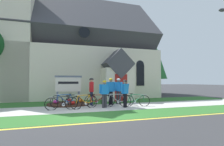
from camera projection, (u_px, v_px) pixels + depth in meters
The scene contains 20 objects.
ground at pixel (77, 104), 12.08m from camera, with size 140.00×140.00×0.00m, color #333335.
sidewalk_slab at pixel (96, 108), 10.36m from camera, with size 32.00×2.80×0.01m, color #B7B5AD.
grass_verge at pixel (108, 115), 8.01m from camera, with size 32.00×2.16×0.01m, color #2D6628.
church_lawn at pixel (87, 102), 13.07m from camera, with size 24.00×2.92×0.01m, color #2D6628.
curb_paint_stripe at pixel (117, 121), 6.84m from camera, with size 28.00×0.16×0.01m, color yellow.
church_building at pixel (72, 53), 18.62m from camera, with size 15.11×11.18×13.36m.
church_sign at pixel (68, 85), 11.96m from camera, with size 1.78×0.20×1.92m.
flower_bed at pixel (69, 104), 11.70m from camera, with size 2.74×2.74×0.34m.
bicycle_green at pixel (85, 102), 10.03m from camera, with size 1.63×0.68×0.83m.
bicycle_yellow at pixel (117, 100), 10.75m from camera, with size 1.74×0.39×0.83m.
bicycle_silver at pixel (62, 103), 9.59m from camera, with size 1.74×0.08×0.80m.
bicycle_white at pixel (98, 100), 10.99m from camera, with size 1.69×0.32×0.77m.
bicycle_red at pixel (65, 101), 10.59m from camera, with size 1.71×0.52×0.82m.
bicycle_black at pixel (136, 100), 11.03m from camera, with size 1.62×0.58×0.81m.
cyclist_in_orange_jersey at pixel (125, 91), 10.50m from camera, with size 0.58×0.47×1.63m.
cyclist_in_yellow_jersey at pixel (111, 89), 11.75m from camera, with size 0.56×0.56×1.75m.
cyclist_in_blue_jersey at pixel (105, 92), 10.36m from camera, with size 0.64×0.30×1.60m.
cyclist_in_green_jersey at pixel (91, 89), 11.48m from camera, with size 0.28×0.80×1.75m.
cyclist_in_red_jersey at pixel (119, 89), 12.16m from camera, with size 0.42×0.71×1.74m.
roadside_conifer at pixel (152, 55), 22.64m from camera, with size 3.77×3.77×7.95m.
Camera 1 is at (-1.51, -8.31, 1.53)m, focal length 28.58 mm.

